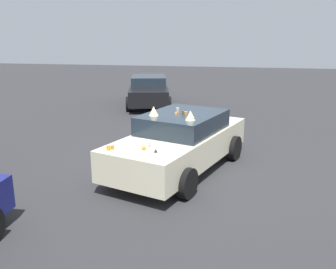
% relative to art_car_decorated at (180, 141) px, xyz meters
% --- Properties ---
extents(ground_plane, '(60.00, 60.00, 0.00)m').
position_rel_art_car_decorated_xyz_m(ground_plane, '(-0.03, 0.01, -0.73)').
color(ground_plane, '#2D2D30').
extents(art_car_decorated, '(4.85, 3.11, 1.64)m').
position_rel_art_car_decorated_xyz_m(art_car_decorated, '(0.00, 0.00, 0.00)').
color(art_car_decorated, beige).
rests_on(art_car_decorated, ground).
extents(parked_sedan_near_right, '(4.64, 2.72, 1.37)m').
position_rel_art_car_decorated_xyz_m(parked_sedan_near_right, '(8.23, 2.87, -0.03)').
color(parked_sedan_near_right, black).
rests_on(parked_sedan_near_right, ground).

